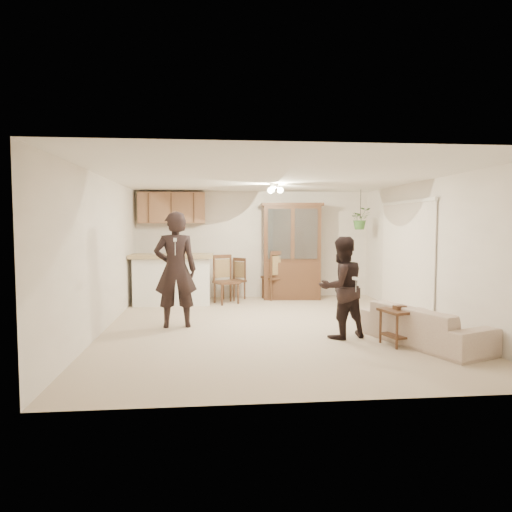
{
  "coord_description": "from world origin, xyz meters",
  "views": [
    {
      "loc": [
        -0.99,
        -7.51,
        1.73
      ],
      "look_at": [
        -0.23,
        0.4,
        1.17
      ],
      "focal_mm": 32.0,
      "sensor_mm": 36.0,
      "label": 1
    }
  ],
  "objects": [
    {
      "name": "ceiling",
      "position": [
        0.0,
        0.0,
        2.5
      ],
      "size": [
        5.5,
        6.5,
        0.02
      ],
      "primitive_type": "cube",
      "color": "white",
      "rests_on": "wall_back"
    },
    {
      "name": "upper_cabinets",
      "position": [
        -1.9,
        3.07,
        2.1
      ],
      "size": [
        1.5,
        0.34,
        0.7
      ],
      "primitive_type": "cube",
      "color": "brown",
      "rests_on": "wall_back"
    },
    {
      "name": "china_hutch",
      "position": [
        0.84,
        2.89,
        1.09
      ],
      "size": [
        1.44,
        0.66,
        2.21
      ],
      "rotation": [
        0.0,
        0.0,
        -0.09
      ],
      "color": "#3A1F15",
      "rests_on": "floor"
    },
    {
      "name": "plant_cord",
      "position": [
        2.3,
        2.4,
        2.17
      ],
      "size": [
        0.01,
        0.01,
        0.65
      ],
      "primitive_type": "cylinder",
      "color": "black",
      "rests_on": "ceiling"
    },
    {
      "name": "chair_hutch_right",
      "position": [
        0.45,
        2.89,
        0.32
      ],
      "size": [
        0.64,
        0.64,
        1.12
      ],
      "rotation": [
        0.0,
        0.0,
        3.5
      ],
      "color": "#3A1F15",
      "rests_on": "floor"
    },
    {
      "name": "chair_hutch_left",
      "position": [
        -0.5,
        2.91,
        0.27
      ],
      "size": [
        0.59,
        0.59,
        0.95
      ],
      "rotation": [
        0.0,
        0.0,
        -0.83
      ],
      "color": "#3A1F15",
      "rests_on": "floor"
    },
    {
      "name": "chair_bar",
      "position": [
        -0.69,
        2.38,
        0.3
      ],
      "size": [
        0.61,
        0.61,
        1.06
      ],
      "rotation": [
        0.0,
        0.0,
        0.41
      ],
      "color": "#3A1F15",
      "rests_on": "floor"
    },
    {
      "name": "wall_back",
      "position": [
        0.0,
        3.25,
        1.25
      ],
      "size": [
        5.5,
        0.02,
        2.5
      ],
      "primitive_type": "cube",
      "color": "white",
      "rests_on": "ground"
    },
    {
      "name": "wall_front",
      "position": [
        0.0,
        -3.25,
        1.25
      ],
      "size": [
        5.5,
        0.02,
        2.5
      ],
      "primitive_type": "cube",
      "color": "white",
      "rests_on": "ground"
    },
    {
      "name": "bar_top",
      "position": [
        -1.85,
        2.35,
        1.05
      ],
      "size": [
        1.75,
        0.7,
        0.08
      ],
      "primitive_type": "cube",
      "color": "tan",
      "rests_on": "breakfast_bar"
    },
    {
      "name": "ceiling_fixture",
      "position": [
        0.2,
        1.2,
        2.4
      ],
      "size": [
        0.36,
        0.36,
        0.2
      ],
      "primitive_type": null,
      "color": "#F8EBBA",
      "rests_on": "ceiling"
    },
    {
      "name": "wall_right",
      "position": [
        2.75,
        0.0,
        1.25
      ],
      "size": [
        0.02,
        6.5,
        2.5
      ],
      "primitive_type": "cube",
      "color": "white",
      "rests_on": "ground"
    },
    {
      "name": "side_table",
      "position": [
        1.68,
        -1.29,
        0.27
      ],
      "size": [
        0.57,
        0.57,
        0.57
      ],
      "rotation": [
        0.0,
        0.0,
        0.27
      ],
      "color": "#3A1F15",
      "rests_on": "floor"
    },
    {
      "name": "child",
      "position": [
        0.96,
        -0.81,
        0.68
      ],
      "size": [
        0.78,
        0.69,
        1.35
      ],
      "primitive_type": "imported",
      "rotation": [
        0.0,
        0.0,
        3.47
      ],
      "color": "black",
      "rests_on": "floor"
    },
    {
      "name": "controller_child",
      "position": [
        1.07,
        -1.15,
        0.95
      ],
      "size": [
        0.08,
        0.14,
        0.04
      ],
      "primitive_type": "cube",
      "rotation": [
        0.0,
        0.0,
        3.47
      ],
      "color": "white",
      "rests_on": "child"
    },
    {
      "name": "controller_adult",
      "position": [
        -1.57,
        -0.28,
        1.49
      ],
      "size": [
        0.06,
        0.17,
        0.05
      ],
      "primitive_type": "cube",
      "rotation": [
        0.0,
        0.0,
        3.22
      ],
      "color": "white",
      "rests_on": "adult"
    },
    {
      "name": "adult",
      "position": [
        -1.6,
        0.17,
        0.9
      ],
      "size": [
        0.69,
        0.48,
        1.8
      ],
      "primitive_type": "imported",
      "rotation": [
        0.0,
        0.0,
        3.22
      ],
      "color": "black",
      "rests_on": "floor"
    },
    {
      "name": "hanging_plant",
      "position": [
        2.3,
        2.4,
        1.85
      ],
      "size": [
        0.43,
        0.37,
        0.48
      ],
      "primitive_type": "imported",
      "color": "#326327",
      "rests_on": "ceiling"
    },
    {
      "name": "wall_left",
      "position": [
        -2.75,
        0.0,
        1.25
      ],
      "size": [
        0.02,
        6.5,
        2.5
      ],
      "primitive_type": "cube",
      "color": "white",
      "rests_on": "ground"
    },
    {
      "name": "vertical_blinds",
      "position": [
        2.71,
        0.9,
        1.1
      ],
      "size": [
        0.06,
        2.3,
        2.1
      ],
      "primitive_type": null,
      "color": "white",
      "rests_on": "wall_right"
    },
    {
      "name": "floor",
      "position": [
        0.0,
        0.0,
        0.0
      ],
      "size": [
        6.5,
        6.5,
        0.0
      ],
      "primitive_type": "plane",
      "color": "beige",
      "rests_on": "ground"
    },
    {
      "name": "sofa",
      "position": [
        2.04,
        -1.29,
        0.37
      ],
      "size": [
        1.35,
        2.01,
        0.73
      ],
      "primitive_type": "imported",
      "rotation": [
        0.0,
        0.0,
        1.94
      ],
      "color": "beige",
      "rests_on": "floor"
    },
    {
      "name": "breakfast_bar",
      "position": [
        -1.85,
        2.35,
        0.5
      ],
      "size": [
        1.6,
        0.55,
        1.0
      ],
      "primitive_type": "cube",
      "color": "white",
      "rests_on": "floor"
    }
  ]
}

